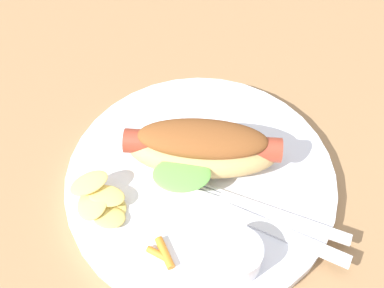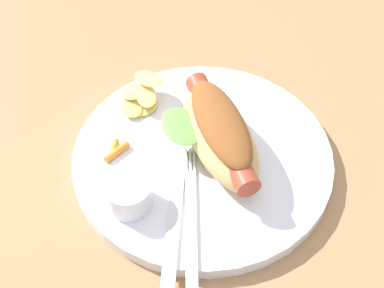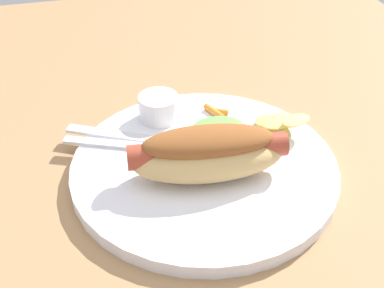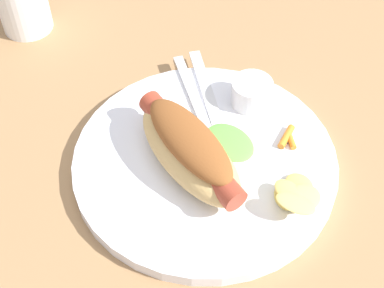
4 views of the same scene
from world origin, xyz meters
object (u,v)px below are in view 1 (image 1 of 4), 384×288
knife (279,232)px  carrot_garnish (162,253)px  chips_pile (101,201)px  hot_dog (202,147)px  plate (201,181)px  fork (272,213)px  sauce_ramekin (236,256)px

knife → carrot_garnish: bearing=37.7°
knife → chips_pile: 18.46cm
chips_pile → carrot_garnish: size_ratio=2.01×
hot_dog → carrot_garnish: hot_dog is taller
hot_dog → carrot_garnish: (-10.92, 4.18, -2.53)cm
plate → hot_dog: bearing=-4.4°
hot_dog → fork: 10.11cm
sauce_ramekin → knife: 5.73cm
hot_dog → fork: size_ratio=1.04×
plate → carrot_garnish: (-8.97, 4.02, 1.19)cm
carrot_garnish → chips_pile: bearing=49.2°
plate → sauce_ramekin: 10.65cm
chips_pile → carrot_garnish: (-5.48, -6.36, -0.78)cm
plate → chips_pile: bearing=108.6°
chips_pile → sauce_ramekin: bearing=-115.4°
hot_dog → chips_pile: hot_dog is taller
fork → chips_pile: size_ratio=2.36×
plate → carrot_garnish: carrot_garnish is taller
chips_pile → plate: bearing=-71.4°
knife → plate: bearing=-14.0°
plate → fork: fork is taller
carrot_garnish → knife: bearing=-79.6°
hot_dog → carrot_garnish: bearing=74.5°
plate → sauce_ramekin: size_ratio=6.00×
sauce_ramekin → knife: sauce_ramekin is taller
sauce_ramekin → fork: sauce_ramekin is taller
sauce_ramekin → knife: (3.09, -4.62, -1.39)cm
hot_dog → fork: bearing=142.7°
plate → hot_dog: hot_dog is taller
plate → hot_dog: (1.95, -0.15, 3.72)cm
fork → knife: bearing=125.0°
sauce_ramekin → carrot_garnish: bearing=82.6°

